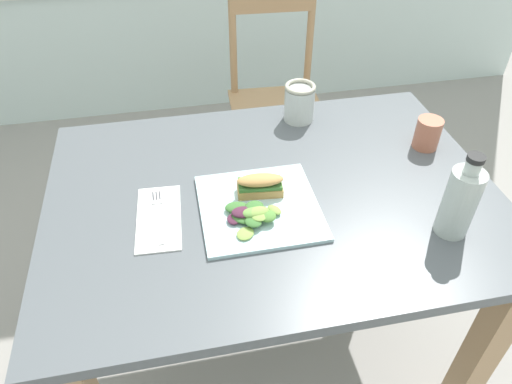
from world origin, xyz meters
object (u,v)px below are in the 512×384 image
(chair_wooden_far, at_px, (276,104))
(mason_jar_iced_tea, at_px, (299,104))
(dining_table, at_px, (272,229))
(cup_extra_side, at_px, (428,133))
(plate_lunch, at_px, (259,207))
(sandwich_half_front, at_px, (260,185))
(fork_on_napkin, at_px, (158,212))
(bottle_cold_brew, at_px, (459,205))

(chair_wooden_far, distance_m, mason_jar_iced_tea, 0.69)
(dining_table, distance_m, cup_extra_side, 0.51)
(dining_table, bearing_deg, plate_lunch, -129.76)
(plate_lunch, distance_m, cup_extra_side, 0.54)
(chair_wooden_far, relative_size, sandwich_half_front, 7.35)
(chair_wooden_far, distance_m, cup_extra_side, 0.90)
(plate_lunch, bearing_deg, dining_table, 50.24)
(fork_on_napkin, bearing_deg, mason_jar_iced_tea, 38.08)
(plate_lunch, height_order, fork_on_napkin, plate_lunch)
(plate_lunch, relative_size, sandwich_half_front, 2.43)
(cup_extra_side, bearing_deg, mason_jar_iced_tea, 145.94)
(plate_lunch, relative_size, mason_jar_iced_tea, 2.45)
(dining_table, bearing_deg, bottle_cold_brew, -30.46)
(cup_extra_side, bearing_deg, plate_lunch, -162.28)
(dining_table, bearing_deg, mason_jar_iced_tea, 64.47)
(sandwich_half_front, bearing_deg, fork_on_napkin, -176.89)
(plate_lunch, xyz_separation_m, fork_on_napkin, (-0.24, 0.03, 0.00))
(mason_jar_iced_tea, relative_size, cup_extra_side, 1.32)
(plate_lunch, bearing_deg, bottle_cold_brew, -20.77)
(dining_table, xyz_separation_m, bottle_cold_brew, (0.37, -0.22, 0.22))
(dining_table, relative_size, plate_lunch, 3.99)
(sandwich_half_front, bearing_deg, plate_lunch, -104.14)
(dining_table, height_order, sandwich_half_front, sandwich_half_front)
(dining_table, relative_size, fork_on_napkin, 6.17)
(dining_table, bearing_deg, cup_extra_side, 12.81)
(bottle_cold_brew, relative_size, cup_extra_side, 2.40)
(sandwich_half_front, xyz_separation_m, bottle_cold_brew, (0.41, -0.20, 0.04))
(plate_lunch, height_order, cup_extra_side, cup_extra_side)
(bottle_cold_brew, distance_m, mason_jar_iced_tea, 0.58)
(mason_jar_iced_tea, bearing_deg, dining_table, -115.53)
(fork_on_napkin, distance_m, mason_jar_iced_tea, 0.57)
(sandwich_half_front, bearing_deg, mason_jar_iced_tea, 60.33)
(plate_lunch, xyz_separation_m, mason_jar_iced_tea, (0.20, 0.38, 0.05))
(dining_table, bearing_deg, fork_on_napkin, -174.43)
(plate_lunch, distance_m, bottle_cold_brew, 0.46)
(sandwich_half_front, relative_size, fork_on_napkin, 0.64)
(dining_table, distance_m, bottle_cold_brew, 0.48)
(sandwich_half_front, bearing_deg, chair_wooden_far, 74.02)
(dining_table, height_order, chair_wooden_far, chair_wooden_far)
(mason_jar_iced_tea, bearing_deg, chair_wooden_far, 82.84)
(bottle_cold_brew, distance_m, cup_extra_side, 0.34)
(dining_table, bearing_deg, chair_wooden_far, 75.99)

